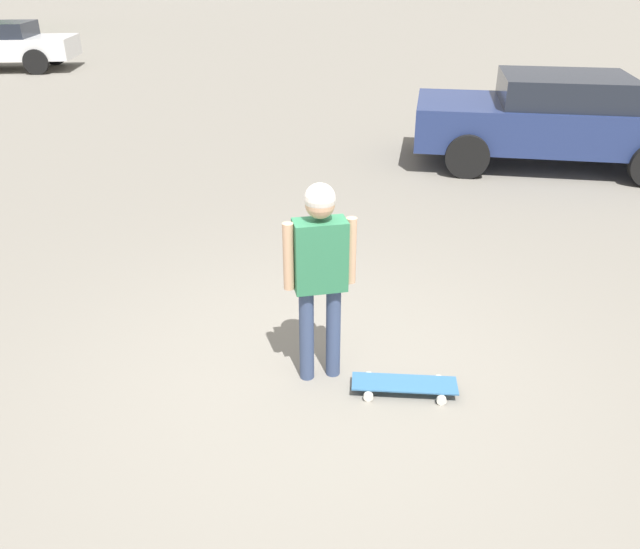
% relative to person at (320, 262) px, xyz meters
% --- Properties ---
extents(ground_plane, '(220.00, 220.00, 0.00)m').
position_rel_person_xyz_m(ground_plane, '(0.00, 0.00, -0.99)').
color(ground_plane, gray).
extents(person, '(0.22, 0.54, 1.58)m').
position_rel_person_xyz_m(person, '(0.00, 0.00, 0.00)').
color(person, '#38476B').
rests_on(person, ground_plane).
extents(skateboard, '(0.45, 0.82, 0.08)m').
position_rel_person_xyz_m(skateboard, '(0.36, 0.57, -0.92)').
color(skateboard, '#336693').
rests_on(skateboard, ground_plane).
extents(car_parked_near, '(3.30, 4.59, 1.40)m').
position_rel_person_xyz_m(car_parked_near, '(-4.79, 4.85, -0.25)').
color(car_parked_near, navy).
rests_on(car_parked_near, ground_plane).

